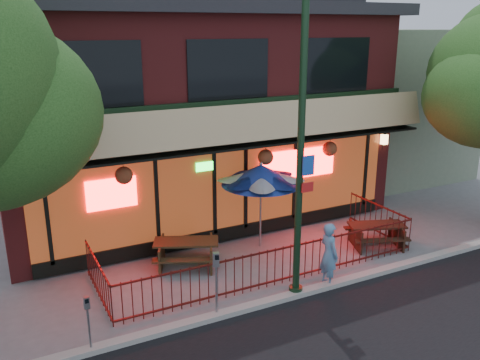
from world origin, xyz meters
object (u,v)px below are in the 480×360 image
object	(u,v)px
picnic_table_left	(186,249)
street_light	(300,167)
picnic_table_right	(376,232)
patio_umbrella	(261,175)
parking_meter_far	(88,315)
parking_meter_near	(216,274)
pedestrian	(329,254)

from	to	relation	value
picnic_table_left	street_light	bearing A→B (deg)	-55.74
picnic_table_right	patio_umbrella	bearing A→B (deg)	153.19
picnic_table_left	parking_meter_far	size ratio (longest dim) A/B	1.69
street_light	patio_umbrella	xyz separation A→B (m)	(0.60, 2.80, -0.99)
parking_meter_near	patio_umbrella	bearing A→B (deg)	46.65
picnic_table_right	patio_umbrella	world-z (taller)	patio_umbrella
picnic_table_left	picnic_table_right	world-z (taller)	picnic_table_left
picnic_table_right	picnic_table_left	bearing A→B (deg)	166.40
picnic_table_left	pedestrian	distance (m)	3.74
pedestrian	parking_meter_far	size ratio (longest dim) A/B	1.33
parking_meter_near	picnic_table_right	bearing A→B (deg)	13.15
picnic_table_left	parking_meter_far	xyz separation A→B (m)	(-3.04, -2.66, 0.35)
pedestrian	parking_meter_near	size ratio (longest dim) A/B	1.05
street_light	picnic_table_right	world-z (taller)	street_light
street_light	patio_umbrella	distance (m)	3.03
street_light	parking_meter_far	bearing A→B (deg)	-179.08
street_light	parking_meter_far	distance (m)	5.33
patio_umbrella	pedestrian	bearing A→B (deg)	-82.40
street_light	patio_umbrella	size ratio (longest dim) A/B	2.76
picnic_table_right	parking_meter_near	xyz separation A→B (m)	(-5.67, -1.32, 0.60)
picnic_table_right	street_light	bearing A→B (deg)	-160.22
patio_umbrella	parking_meter_near	bearing A→B (deg)	-133.35
street_light	picnic_table_right	distance (m)	4.68
picnic_table_left	picnic_table_right	size ratio (longest dim) A/B	1.08
pedestrian	parking_meter_near	world-z (taller)	pedestrian
parking_meter_near	parking_meter_far	distance (m)	2.73
picnic_table_right	parking_meter_far	distance (m)	8.51
parking_meter_near	parking_meter_far	world-z (taller)	parking_meter_near
parking_meter_far	parking_meter_near	bearing A→B (deg)	0.91
picnic_table_left	patio_umbrella	world-z (taller)	patio_umbrella
patio_umbrella	parking_meter_far	xyz separation A→B (m)	(-5.40, -2.88, -1.34)
picnic_table_left	patio_umbrella	xyz separation A→B (m)	(2.36, 0.22, 1.69)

